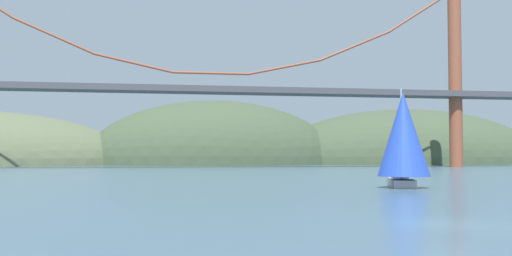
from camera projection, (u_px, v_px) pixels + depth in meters
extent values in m
plane|color=#426075|center=(451.00, 225.00, 23.44)|extent=(360.00, 360.00, 0.00)
ellipsoid|color=#425138|center=(408.00, 164.00, 166.75)|extent=(80.18, 44.00, 30.74)
ellipsoid|color=#425138|center=(214.00, 164.00, 157.08)|extent=(68.24, 44.00, 33.95)
cylinder|color=brown|center=(455.00, 78.00, 126.95)|extent=(2.80, 2.80, 38.21)
cube|color=#47474C|center=(211.00, 90.00, 117.54)|extent=(141.27, 6.00, 1.20)
cylinder|color=brown|center=(54.00, 36.00, 112.68)|extent=(15.24, 0.50, 6.90)
cylinder|color=brown|center=(134.00, 63.00, 115.11)|extent=(15.14, 0.50, 3.71)
cylinder|color=brown|center=(211.00, 73.00, 117.69)|extent=(15.04, 0.50, 0.50)
cylinder|color=brown|center=(285.00, 67.00, 120.40)|extent=(15.14, 0.50, 3.71)
cylinder|color=brown|center=(355.00, 46.00, 123.26)|extent=(15.24, 0.50, 6.90)
cylinder|color=brown|center=(422.00, 11.00, 126.25)|extent=(15.31, 0.50, 10.08)
cube|color=#B7B2A8|center=(401.00, 183.00, 51.02)|extent=(3.89, 7.21, 0.67)
cube|color=beige|center=(400.00, 176.00, 52.29)|extent=(2.00, 2.56, 0.36)
cylinder|color=#B2B2B7|center=(401.00, 134.00, 50.51)|extent=(0.14, 0.14, 7.77)
cone|color=blue|center=(403.00, 134.00, 48.98)|extent=(5.45, 5.45, 7.00)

